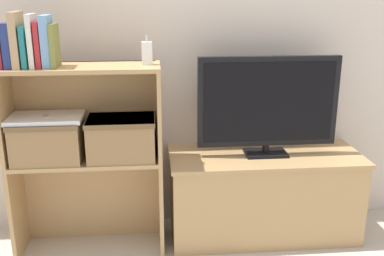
% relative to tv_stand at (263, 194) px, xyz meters
% --- Properties ---
extents(ground_plane, '(16.00, 16.00, 0.00)m').
position_rel_tv_stand_xyz_m(ground_plane, '(-0.40, -0.20, -0.24)').
color(ground_plane, '#BCB2A3').
extents(wall_back, '(10.00, 0.05, 2.40)m').
position_rel_tv_stand_xyz_m(wall_back, '(-0.40, 0.23, 0.96)').
color(wall_back, beige).
rests_on(wall_back, ground_plane).
extents(tv_stand, '(1.02, 0.41, 0.47)m').
position_rel_tv_stand_xyz_m(tv_stand, '(0.00, 0.00, 0.00)').
color(tv_stand, tan).
rests_on(tv_stand, ground_plane).
extents(tv, '(0.73, 0.14, 0.52)m').
position_rel_tv_stand_xyz_m(tv, '(0.00, -0.00, 0.51)').
color(tv, black).
rests_on(tv, tv_stand).
extents(bookshelf_lower_tier, '(0.75, 0.27, 0.51)m').
position_rel_tv_stand_xyz_m(bookshelf_lower_tier, '(-0.93, -0.01, 0.07)').
color(bookshelf_lower_tier, tan).
rests_on(bookshelf_lower_tier, ground_plane).
extents(bookshelf_upper_tier, '(0.75, 0.27, 0.46)m').
position_rel_tv_stand_xyz_m(bookshelf_upper_tier, '(-0.93, -0.01, 0.56)').
color(bookshelf_upper_tier, tan).
rests_on(bookshelf_upper_tier, bookshelf_lower_tier).
extents(book_maroon, '(0.02, 0.14, 0.20)m').
position_rel_tv_stand_xyz_m(book_maroon, '(-1.26, -0.09, 0.83)').
color(book_maroon, maroon).
rests_on(book_maroon, bookshelf_upper_tier).
extents(book_navy, '(0.04, 0.13, 0.20)m').
position_rel_tv_stand_xyz_m(book_navy, '(-1.23, -0.09, 0.83)').
color(book_navy, navy).
rests_on(book_navy, bookshelf_upper_tier).
extents(book_tan, '(0.03, 0.16, 0.25)m').
position_rel_tv_stand_xyz_m(book_tan, '(-1.19, -0.09, 0.86)').
color(book_tan, tan).
rests_on(book_tan, bookshelf_upper_tier).
extents(book_teal, '(0.02, 0.15, 0.19)m').
position_rel_tv_stand_xyz_m(book_teal, '(-1.15, -0.09, 0.83)').
color(book_teal, '#1E7075').
rests_on(book_teal, bookshelf_upper_tier).
extents(book_ivory, '(0.02, 0.13, 0.24)m').
position_rel_tv_stand_xyz_m(book_ivory, '(-1.12, -0.09, 0.85)').
color(book_ivory, silver).
rests_on(book_ivory, bookshelf_upper_tier).
extents(book_crimson, '(0.02, 0.13, 0.21)m').
position_rel_tv_stand_xyz_m(book_crimson, '(-1.10, -0.09, 0.84)').
color(book_crimson, '#B22328').
rests_on(book_crimson, bookshelf_upper_tier).
extents(book_skyblue, '(0.04, 0.12, 0.23)m').
position_rel_tv_stand_xyz_m(book_skyblue, '(-1.06, -0.09, 0.85)').
color(book_skyblue, '#709ECC').
rests_on(book_skyblue, bookshelf_upper_tier).
extents(book_olive, '(0.02, 0.14, 0.20)m').
position_rel_tv_stand_xyz_m(book_olive, '(-1.03, -0.09, 0.83)').
color(book_olive, olive).
rests_on(book_olive, bookshelf_upper_tier).
extents(baby_monitor, '(0.05, 0.04, 0.14)m').
position_rel_tv_stand_xyz_m(baby_monitor, '(-0.61, -0.06, 0.79)').
color(baby_monitor, white).
rests_on(baby_monitor, bookshelf_upper_tier).
extents(storage_basket_left, '(0.33, 0.24, 0.21)m').
position_rel_tv_stand_xyz_m(storage_basket_left, '(-1.10, -0.08, 0.38)').
color(storage_basket_left, '#937047').
rests_on(storage_basket_left, bookshelf_lower_tier).
extents(storage_basket_right, '(0.33, 0.24, 0.21)m').
position_rel_tv_stand_xyz_m(storage_basket_right, '(-0.75, -0.08, 0.38)').
color(storage_basket_right, '#937047').
rests_on(storage_basket_right, bookshelf_lower_tier).
extents(laptop, '(0.35, 0.22, 0.02)m').
position_rel_tv_stand_xyz_m(laptop, '(-1.10, -0.08, 0.49)').
color(laptop, white).
rests_on(laptop, storage_basket_left).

